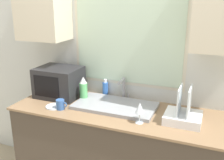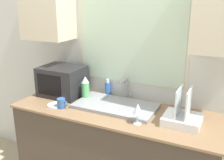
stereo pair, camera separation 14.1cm
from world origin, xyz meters
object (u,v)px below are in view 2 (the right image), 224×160
(spray_bottle, at_px, (85,88))
(soap_bottle, at_px, (108,88))
(dish_rack, at_px, (182,117))
(mug_near_sink, at_px, (61,103))
(wine_glass, at_px, (138,109))
(faucet, at_px, (125,87))
(microwave, at_px, (62,81))

(spray_bottle, distance_m, soap_bottle, 0.24)
(dish_rack, xyz_separation_m, soap_bottle, (-0.80, 0.31, 0.01))
(mug_near_sink, distance_m, wine_glass, 0.73)
(dish_rack, distance_m, soap_bottle, 0.86)
(faucet, bearing_deg, mug_near_sink, -135.58)
(wine_glass, bearing_deg, soap_bottle, 136.98)
(mug_near_sink, bearing_deg, dish_rack, 8.31)
(faucet, distance_m, mug_near_sink, 0.62)
(wine_glass, bearing_deg, spray_bottle, 157.17)
(mug_near_sink, xyz_separation_m, wine_glass, (0.72, 0.00, 0.08))
(soap_bottle, bearing_deg, mug_near_sink, -117.02)
(faucet, xyz_separation_m, dish_rack, (0.60, -0.28, -0.06))
(microwave, bearing_deg, mug_near_sink, -56.22)
(microwave, height_order, wine_glass, microwave)
(faucet, xyz_separation_m, soap_bottle, (-0.20, 0.03, -0.05))
(soap_bottle, height_order, mug_near_sink, soap_bottle)
(dish_rack, bearing_deg, microwave, 173.94)
(wine_glass, bearing_deg, mug_near_sink, -179.76)
(spray_bottle, relative_size, mug_near_sink, 2.20)
(microwave, bearing_deg, faucet, 13.21)
(microwave, height_order, soap_bottle, microwave)
(faucet, relative_size, wine_glass, 1.24)
(spray_bottle, bearing_deg, faucet, 24.62)
(faucet, distance_m, dish_rack, 0.66)
(dish_rack, height_order, mug_near_sink, dish_rack)
(dish_rack, bearing_deg, mug_near_sink, -171.69)
(dish_rack, height_order, spray_bottle, dish_rack)
(microwave, bearing_deg, wine_glass, -17.02)
(microwave, xyz_separation_m, dish_rack, (1.22, -0.13, -0.08))
(soap_bottle, distance_m, mug_near_sink, 0.51)
(mug_near_sink, bearing_deg, spray_bottle, 71.60)
(dish_rack, distance_m, wine_glass, 0.35)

